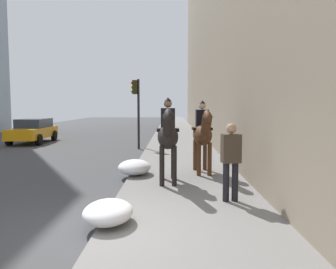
{
  "coord_description": "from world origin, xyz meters",
  "views": [
    {
      "loc": [
        -5.3,
        -1.27,
        2.19
      ],
      "look_at": [
        4.0,
        -1.18,
        1.4
      ],
      "focal_mm": 35.84,
      "sensor_mm": 36.0,
      "label": 1
    }
  ],
  "objects_px": {
    "mounted_horse_near": "(168,135)",
    "traffic_light_near_curb": "(137,102)",
    "pedestrian_greeting": "(231,157)",
    "car_near_lane": "(33,130)",
    "mounted_horse_far": "(203,133)"
  },
  "relations": [
    {
      "from": "pedestrian_greeting",
      "to": "traffic_light_near_curb",
      "type": "relative_size",
      "value": 0.48
    },
    {
      "from": "traffic_light_near_curb",
      "to": "mounted_horse_far",
      "type": "bearing_deg",
      "value": -158.01
    },
    {
      "from": "mounted_horse_near",
      "to": "pedestrian_greeting",
      "type": "relative_size",
      "value": 1.36
    },
    {
      "from": "pedestrian_greeting",
      "to": "traffic_light_near_curb",
      "type": "xyz_separation_m",
      "value": [
        9.78,
        3.04,
        1.29
      ]
    },
    {
      "from": "pedestrian_greeting",
      "to": "mounted_horse_far",
      "type": "bearing_deg",
      "value": -0.69
    },
    {
      "from": "pedestrian_greeting",
      "to": "car_near_lane",
      "type": "relative_size",
      "value": 0.39
    },
    {
      "from": "car_near_lane",
      "to": "traffic_light_near_curb",
      "type": "distance_m",
      "value": 7.27
    },
    {
      "from": "mounted_horse_near",
      "to": "mounted_horse_far",
      "type": "height_order",
      "value": "mounted_horse_near"
    },
    {
      "from": "mounted_horse_far",
      "to": "pedestrian_greeting",
      "type": "xyz_separation_m",
      "value": [
        -3.06,
        -0.33,
        -0.26
      ]
    },
    {
      "from": "mounted_horse_near",
      "to": "traffic_light_near_curb",
      "type": "bearing_deg",
      "value": -169.61
    },
    {
      "from": "mounted_horse_near",
      "to": "mounted_horse_far",
      "type": "bearing_deg",
      "value": 139.89
    },
    {
      "from": "mounted_horse_far",
      "to": "mounted_horse_near",
      "type": "bearing_deg",
      "value": -41.93
    },
    {
      "from": "mounted_horse_near",
      "to": "traffic_light_near_curb",
      "type": "distance_m",
      "value": 8.26
    },
    {
      "from": "mounted_horse_near",
      "to": "mounted_horse_far",
      "type": "distance_m",
      "value": 1.68
    },
    {
      "from": "pedestrian_greeting",
      "to": "mounted_horse_near",
      "type": "bearing_deg",
      "value": 31.39
    }
  ]
}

